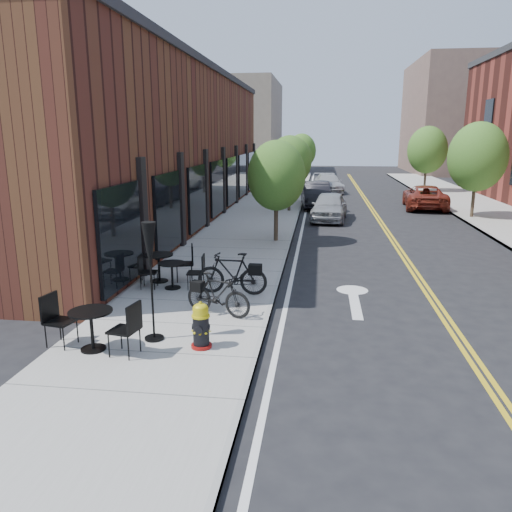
{
  "coord_description": "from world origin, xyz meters",
  "views": [
    {
      "loc": [
        1.06,
        -9.87,
        4.09
      ],
      "look_at": [
        -0.57,
        2.76,
        1.0
      ],
      "focal_mm": 35.0,
      "sensor_mm": 36.0,
      "label": 1
    }
  ],
  "objects_px": {
    "patio_umbrella": "(150,256)",
    "bistro_set_a": "(91,324)",
    "bicycle_right": "(218,294)",
    "parked_car_b": "(316,194)",
    "fire_hydrant": "(201,326)",
    "bistro_set_c": "(172,272)",
    "bicycle_left": "(232,273)",
    "bistro_set_b": "(159,264)",
    "parked_car_c": "(328,183)",
    "parked_car_a": "(329,206)",
    "parked_car_far": "(425,197)"
  },
  "relations": [
    {
      "from": "bicycle_left",
      "to": "parked_car_b",
      "type": "xyz_separation_m",
      "value": [
        1.91,
        17.18,
        0.06
      ]
    },
    {
      "from": "bicycle_left",
      "to": "bistro_set_a",
      "type": "distance_m",
      "value": 4.24
    },
    {
      "from": "parked_car_a",
      "to": "parked_car_b",
      "type": "xyz_separation_m",
      "value": [
        -0.72,
        4.62,
        0.04
      ]
    },
    {
      "from": "fire_hydrant",
      "to": "bistro_set_a",
      "type": "relative_size",
      "value": 0.47
    },
    {
      "from": "fire_hydrant",
      "to": "bicycle_right",
      "type": "xyz_separation_m",
      "value": [
        -0.03,
        1.77,
        0.06
      ]
    },
    {
      "from": "fire_hydrant",
      "to": "bistro_set_a",
      "type": "distance_m",
      "value": 2.05
    },
    {
      "from": "bistro_set_a",
      "to": "parked_car_b",
      "type": "relative_size",
      "value": 0.44
    },
    {
      "from": "bistro_set_b",
      "to": "parked_car_c",
      "type": "bearing_deg",
      "value": 62.52
    },
    {
      "from": "bistro_set_b",
      "to": "parked_car_far",
      "type": "relative_size",
      "value": 0.4
    },
    {
      "from": "fire_hydrant",
      "to": "patio_umbrella",
      "type": "relative_size",
      "value": 0.39
    },
    {
      "from": "bicycle_left",
      "to": "fire_hydrant",
      "type": "bearing_deg",
      "value": 2.33
    },
    {
      "from": "parked_car_c",
      "to": "patio_umbrella",
      "type": "bearing_deg",
      "value": -105.46
    },
    {
      "from": "fire_hydrant",
      "to": "parked_car_c",
      "type": "relative_size",
      "value": 0.2
    },
    {
      "from": "bicycle_left",
      "to": "bistro_set_b",
      "type": "height_order",
      "value": "bicycle_left"
    },
    {
      "from": "bicycle_right",
      "to": "parked_car_b",
      "type": "distance_m",
      "value": 18.86
    },
    {
      "from": "bicycle_left",
      "to": "parked_car_c",
      "type": "height_order",
      "value": "parked_car_c"
    },
    {
      "from": "bistro_set_c",
      "to": "parked_car_c",
      "type": "distance_m",
      "value": 25.13
    },
    {
      "from": "bistro_set_b",
      "to": "parked_car_c",
      "type": "xyz_separation_m",
      "value": [
        4.92,
        24.17,
        0.03
      ]
    },
    {
      "from": "bistro_set_b",
      "to": "patio_umbrella",
      "type": "distance_m",
      "value": 4.27
    },
    {
      "from": "bistro_set_a",
      "to": "bistro_set_c",
      "type": "xyz_separation_m",
      "value": [
        0.37,
        3.99,
        -0.05
      ]
    },
    {
      "from": "bistro_set_c",
      "to": "parked_car_far",
      "type": "height_order",
      "value": "parked_car_far"
    },
    {
      "from": "fire_hydrant",
      "to": "patio_umbrella",
      "type": "height_order",
      "value": "patio_umbrella"
    },
    {
      "from": "fire_hydrant",
      "to": "bistro_set_c",
      "type": "relative_size",
      "value": 0.53
    },
    {
      "from": "patio_umbrella",
      "to": "bistro_set_a",
      "type": "bearing_deg",
      "value": -147.12
    },
    {
      "from": "fire_hydrant",
      "to": "bicycle_right",
      "type": "height_order",
      "value": "bicycle_right"
    },
    {
      "from": "parked_car_b",
      "to": "patio_umbrella",
      "type": "bearing_deg",
      "value": -103.52
    },
    {
      "from": "bistro_set_a",
      "to": "parked_car_b",
      "type": "xyz_separation_m",
      "value": [
        3.94,
        20.9,
        0.1
      ]
    },
    {
      "from": "bicycle_left",
      "to": "patio_umbrella",
      "type": "bearing_deg",
      "value": -16.09
    },
    {
      "from": "patio_umbrella",
      "to": "bicycle_right",
      "type": "bearing_deg",
      "value": 56.64
    },
    {
      "from": "bistro_set_a",
      "to": "parked_car_a",
      "type": "relative_size",
      "value": 0.48
    },
    {
      "from": "bistro_set_b",
      "to": "parked_car_b",
      "type": "bearing_deg",
      "value": 59.87
    },
    {
      "from": "parked_car_c",
      "to": "parked_car_far",
      "type": "relative_size",
      "value": 0.94
    },
    {
      "from": "bistro_set_b",
      "to": "parked_car_c",
      "type": "distance_m",
      "value": 24.67
    },
    {
      "from": "bistro_set_a",
      "to": "parked_car_far",
      "type": "height_order",
      "value": "parked_car_far"
    },
    {
      "from": "parked_car_far",
      "to": "bistro_set_b",
      "type": "bearing_deg",
      "value": 63.19
    },
    {
      "from": "bicycle_left",
      "to": "parked_car_b",
      "type": "distance_m",
      "value": 17.29
    },
    {
      "from": "bistro_set_c",
      "to": "patio_umbrella",
      "type": "distance_m",
      "value": 3.63
    },
    {
      "from": "parked_car_a",
      "to": "parked_car_c",
      "type": "relative_size",
      "value": 0.89
    },
    {
      "from": "parked_car_c",
      "to": "parked_car_far",
      "type": "xyz_separation_m",
      "value": [
        5.38,
        -7.68,
        0.01
      ]
    },
    {
      "from": "bistro_set_c",
      "to": "bistro_set_b",
      "type": "bearing_deg",
      "value": 127.98
    },
    {
      "from": "bicycle_left",
      "to": "bicycle_right",
      "type": "relative_size",
      "value": 1.11
    },
    {
      "from": "bicycle_right",
      "to": "parked_car_b",
      "type": "height_order",
      "value": "parked_car_b"
    },
    {
      "from": "bicycle_left",
      "to": "parked_car_c",
      "type": "xyz_separation_m",
      "value": [
        2.71,
        25.01,
        -0.01
      ]
    },
    {
      "from": "parked_car_b",
      "to": "bicycle_right",
      "type": "bearing_deg",
      "value": -101.19
    },
    {
      "from": "fire_hydrant",
      "to": "bistro_set_b",
      "type": "height_order",
      "value": "bistro_set_b"
    },
    {
      "from": "bistro_set_b",
      "to": "parked_car_a",
      "type": "distance_m",
      "value": 12.67
    },
    {
      "from": "parked_car_b",
      "to": "bicycle_left",
      "type": "bearing_deg",
      "value": -101.58
    },
    {
      "from": "bicycle_right",
      "to": "parked_car_a",
      "type": "distance_m",
      "value": 14.38
    },
    {
      "from": "bistro_set_a",
      "to": "bistro_set_b",
      "type": "xyz_separation_m",
      "value": [
        -0.18,
        4.57,
        -0.0
      ]
    },
    {
      "from": "patio_umbrella",
      "to": "parked_car_b",
      "type": "height_order",
      "value": "patio_umbrella"
    }
  ]
}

